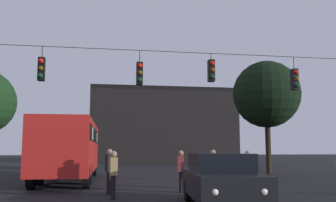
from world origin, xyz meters
The scene contains 11 objects.
ground_plane centered at (0.00, 24.50, 0.00)m, with size 168.00×168.00×0.00m, color black.
overhead_signal_span centered at (0.01, 11.41, 3.82)m, with size 21.80×0.44×6.54m.
city_bus centered at (-2.77, 16.51, 1.87)m, with size 2.70×11.04×3.00m.
car_near_right centered at (2.32, 6.45, 0.80)m, with size 2.23×4.47×1.52m.
pedestrian_crossing_left centered at (-0.68, 8.68, 0.89)m, with size 0.27×0.38×1.58m.
pedestrian_crossing_center centered at (-0.80, 10.05, 0.93)m, with size 0.33×0.41×1.65m.
pedestrian_crossing_right centered at (4.69, 10.40, 0.89)m, with size 0.34×0.42×1.59m.
pedestrian_near_bus centered at (3.01, 9.59, 0.91)m, with size 0.29×0.39×1.63m.
pedestrian_far_side centered at (1.92, 10.22, 0.89)m, with size 0.31×0.40×1.59m.
corner_building centered at (6.37, 47.05, 4.64)m, with size 18.23×12.79×9.27m.
tree_left_silhouette centered at (9.89, 20.03, 5.36)m, with size 4.57×4.57×7.66m.
Camera 1 is at (-1.01, -4.27, 1.64)m, focal length 40.69 mm.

